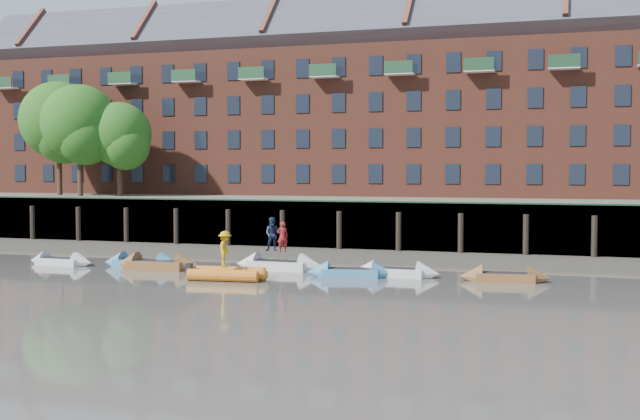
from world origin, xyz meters
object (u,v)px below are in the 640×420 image
at_px(rowboat_3, 279,265).
at_px(rowboat_6, 505,277).
at_px(rowboat_5, 396,272).
at_px(person_rib_crew, 225,249).
at_px(rowboat_4, 350,273).
at_px(rowboat_0, 61,261).
at_px(rowboat_2, 158,265).
at_px(person_rower_b, 273,234).
at_px(rib_tender, 230,274).
at_px(person_rower_a, 283,237).
at_px(rowboat_1, 142,263).

height_order(rowboat_3, rowboat_6, rowboat_3).
xyz_separation_m(rowboat_5, person_rib_crew, (-7.73, -3.62, 1.29)).
bearing_deg(rowboat_3, rowboat_4, -17.39).
bearing_deg(rowboat_0, person_rib_crew, -11.00).
relative_size(rowboat_2, rowboat_3, 0.98).
height_order(rowboat_4, person_rower_b, person_rower_b).
bearing_deg(rib_tender, person_rib_crew, -161.96).
relative_size(rowboat_0, rowboat_4, 0.91).
distance_m(rowboat_4, rib_tender, 6.01).
xyz_separation_m(rowboat_0, rowboat_5, (19.01, 0.96, 0.02)).
xyz_separation_m(rowboat_4, person_rower_b, (-4.78, 1.68, 1.67)).
height_order(rowboat_3, rib_tender, rowboat_3).
height_order(rowboat_2, rowboat_5, rowboat_2).
relative_size(rowboat_0, rowboat_3, 0.81).
xyz_separation_m(rib_tender, person_rib_crew, (-0.21, -0.09, 1.22)).
relative_size(rowboat_2, person_rower_b, 2.68).
bearing_deg(person_rower_a, rowboat_5, 142.89).
distance_m(rowboat_3, rowboat_4, 4.62).
relative_size(rowboat_1, rib_tender, 1.18).
relative_size(rowboat_1, rowboat_4, 1.03).
distance_m(rib_tender, person_rib_crew, 1.24).
bearing_deg(rowboat_5, person_rower_a, 175.18).
distance_m(person_rower_a, person_rib_crew, 4.54).
bearing_deg(person_rower_b, rowboat_3, -30.93).
height_order(rowboat_0, rowboat_4, rowboat_4).
height_order(rowboat_4, person_rower_a, person_rower_a).
distance_m(rowboat_6, person_rower_b, 12.45).
bearing_deg(rowboat_5, person_rower_b, 174.17).
bearing_deg(person_rib_crew, rowboat_3, -28.58).
bearing_deg(rowboat_4, rowboat_6, -5.69).
distance_m(rowboat_0, rowboat_3, 12.60).
distance_m(rowboat_1, rib_tender, 7.15).
xyz_separation_m(rowboat_1, rowboat_2, (1.22, -0.44, 0.01)).
bearing_deg(rowboat_2, person_rower_a, 12.40).
height_order(rowboat_3, person_rib_crew, person_rib_crew).
distance_m(rowboat_2, person_rib_crew, 5.85).
xyz_separation_m(rowboat_2, person_rower_a, (6.51, 1.73, 1.54)).
xyz_separation_m(rowboat_5, person_rower_b, (-6.94, 0.87, 1.67)).
height_order(rowboat_0, rowboat_2, rowboat_2).
distance_m(rowboat_4, rowboat_6, 7.55).
distance_m(rowboat_1, rowboat_5, 14.06).
distance_m(rowboat_2, person_rower_a, 6.91).
relative_size(person_rower_b, person_rib_crew, 1.04).
relative_size(rowboat_2, person_rower_a, 3.02).
relative_size(rowboat_4, person_rower_a, 2.77).
distance_m(rowboat_3, rib_tender, 4.36).
bearing_deg(person_rib_crew, rowboat_1, 51.47).
distance_m(rowboat_4, rowboat_5, 2.31).
bearing_deg(rowboat_6, rowboat_4, 177.70).
distance_m(rib_tender, person_rower_a, 4.63).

